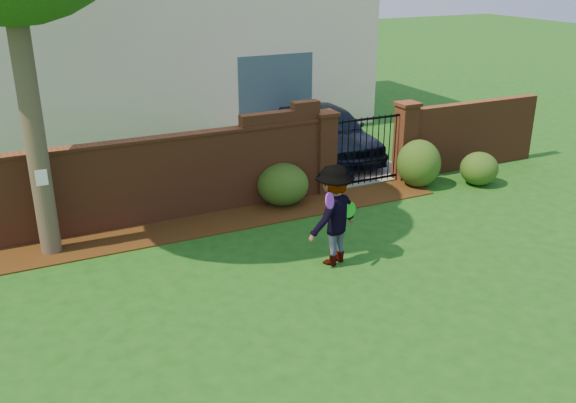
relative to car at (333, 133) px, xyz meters
name	(u,v)px	position (x,y,z in m)	size (l,w,h in m)	color
ground	(312,293)	(-3.83, -6.15, -0.70)	(80.00, 80.00, 0.01)	#184A12
mulch_bed	(192,227)	(-4.78, -2.81, -0.68)	(11.10, 1.08, 0.03)	#341C09
brick_wall	(127,182)	(-5.84, -2.15, 0.23)	(8.70, 0.31, 2.16)	brown
brick_wall_return	(470,135)	(2.77, -2.15, 0.15)	(4.00, 0.25, 1.70)	brown
pillar_left	(325,152)	(-1.43, -2.15, 0.26)	(0.50, 0.50, 1.88)	brown
pillar_right	(405,141)	(0.77, -2.15, 0.26)	(0.50, 0.50, 1.88)	brown
iron_gate	(366,150)	(-0.33, -2.15, 0.16)	(1.78, 0.03, 1.60)	black
driveway	(291,143)	(-0.33, 1.85, -0.69)	(3.20, 8.00, 0.01)	gray
house	(162,22)	(-2.83, 5.85, 2.46)	(12.40, 6.40, 6.30)	beige
car	(333,133)	(0.00, 0.00, 0.00)	(1.65, 4.10, 1.40)	black
paper_notice	(41,178)	(-7.43, -2.94, 0.80)	(0.20, 0.01, 0.28)	white
shrub_left	(283,184)	(-2.60, -2.42, -0.24)	(1.12, 1.12, 0.92)	#1D4314
shrub_middle	(419,163)	(0.75, -2.75, -0.14)	(1.02, 1.02, 1.12)	#1D4314
shrub_right	(479,169)	(2.12, -3.27, -0.31)	(0.88, 0.88, 0.79)	#1D4314
man	(335,216)	(-2.99, -5.36, 0.20)	(1.16, 0.67, 1.80)	gray
frisbee_purple	(330,201)	(-3.26, -5.63, 0.62)	(0.28, 0.28, 0.03)	purple
frisbee_green	(349,210)	(-2.74, -5.38, 0.28)	(0.29, 0.29, 0.03)	#16A81E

